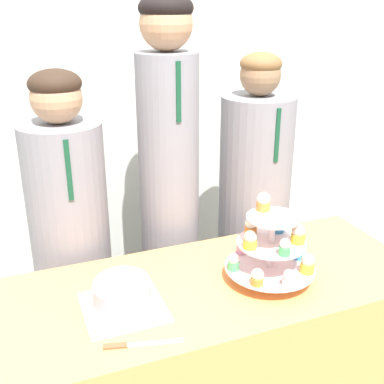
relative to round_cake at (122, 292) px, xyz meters
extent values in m
cube|color=silver|center=(0.34, 1.04, 0.54)|extent=(9.00, 0.06, 2.70)
cube|color=#EF9951|center=(0.34, 0.03, -0.44)|extent=(1.43, 0.58, 0.75)
cube|color=white|center=(0.00, 0.00, -0.06)|extent=(0.24, 0.24, 0.01)
cylinder|color=pink|center=(0.00, 0.00, -0.01)|extent=(0.18, 0.18, 0.08)
ellipsoid|color=pink|center=(0.00, 0.00, 0.03)|extent=(0.18, 0.18, 0.06)
cube|color=silver|center=(0.04, -0.19, -0.06)|extent=(0.15, 0.05, 0.00)
cube|color=brown|center=(-0.06, -0.16, -0.06)|extent=(0.07, 0.04, 0.01)
cylinder|color=silver|center=(0.50, -0.01, 0.06)|extent=(0.02, 0.02, 0.23)
cylinder|color=silver|center=(0.50, -0.01, -0.02)|extent=(0.30, 0.30, 0.01)
cylinder|color=silver|center=(0.50, -0.01, 0.08)|extent=(0.23, 0.23, 0.01)
cylinder|color=silver|center=(0.50, -0.01, 0.17)|extent=(0.17, 0.17, 0.01)
cylinder|color=pink|center=(0.46, 0.10, 0.00)|extent=(0.04, 0.04, 0.03)
sphere|color=#F4E5C6|center=(0.46, 0.10, 0.03)|extent=(0.04, 0.04, 0.04)
cylinder|color=#4CB766|center=(0.38, 0.01, 0.00)|extent=(0.04, 0.04, 0.03)
sphere|color=#F4E5C6|center=(0.38, 0.01, 0.03)|extent=(0.04, 0.04, 0.04)
cylinder|color=orange|center=(0.41, -0.10, 0.00)|extent=(0.04, 0.04, 0.03)
sphere|color=white|center=(0.41, -0.10, 0.02)|extent=(0.04, 0.04, 0.04)
cylinder|color=white|center=(0.50, -0.14, 0.00)|extent=(0.04, 0.04, 0.03)
sphere|color=silver|center=(0.50, -0.14, 0.02)|extent=(0.04, 0.04, 0.04)
cylinder|color=yellow|center=(0.60, -0.09, 0.00)|extent=(0.05, 0.05, 0.03)
sphere|color=beige|center=(0.60, -0.09, 0.03)|extent=(0.04, 0.04, 0.04)
cylinder|color=#3893DB|center=(0.63, 0.00, 0.00)|extent=(0.04, 0.04, 0.03)
sphere|color=silver|center=(0.63, 0.00, 0.03)|extent=(0.04, 0.04, 0.04)
cylinder|color=orange|center=(0.56, 0.10, 0.00)|extent=(0.04, 0.04, 0.03)
sphere|color=white|center=(0.56, 0.10, 0.03)|extent=(0.04, 0.04, 0.04)
cylinder|color=#3893DB|center=(0.56, 0.05, 0.09)|extent=(0.05, 0.05, 0.03)
sphere|color=beige|center=(0.56, 0.05, 0.12)|extent=(0.05, 0.05, 0.05)
cylinder|color=orange|center=(0.47, 0.07, 0.09)|extent=(0.04, 0.04, 0.03)
sphere|color=white|center=(0.47, 0.07, 0.12)|extent=(0.04, 0.04, 0.04)
cylinder|color=yellow|center=(0.42, -0.02, 0.09)|extent=(0.04, 0.04, 0.03)
sphere|color=beige|center=(0.42, -0.02, 0.12)|extent=(0.04, 0.04, 0.04)
cylinder|color=#4CB766|center=(0.50, -0.10, 0.09)|extent=(0.04, 0.04, 0.03)
sphere|color=silver|center=(0.50, -0.10, 0.12)|extent=(0.04, 0.04, 0.04)
cylinder|color=yellow|center=(0.58, -0.05, 0.09)|extent=(0.05, 0.05, 0.03)
sphere|color=beige|center=(0.58, -0.05, 0.12)|extent=(0.04, 0.04, 0.04)
cylinder|color=orange|center=(0.50, 0.04, 0.19)|extent=(0.05, 0.05, 0.03)
sphere|color=white|center=(0.50, 0.04, 0.21)|extent=(0.04, 0.04, 0.04)
cylinder|color=white|center=(0.51, -0.08, 0.18)|extent=(0.04, 0.04, 0.03)
sphere|color=silver|center=(0.51, -0.08, 0.21)|extent=(0.04, 0.04, 0.04)
cylinder|color=gray|center=(-0.08, 0.53, -0.20)|extent=(0.31, 0.31, 1.22)
sphere|color=tan|center=(-0.08, 0.53, 0.50)|extent=(0.19, 0.19, 0.19)
ellipsoid|color=#332319|center=(-0.08, 0.53, 0.55)|extent=(0.19, 0.19, 0.10)
cube|color=#14472D|center=(-0.08, 0.38, 0.28)|extent=(0.02, 0.01, 0.22)
cylinder|color=gray|center=(0.33, 0.53, -0.08)|extent=(0.25, 0.25, 1.46)
sphere|color=tan|center=(0.33, 0.53, 0.74)|extent=(0.20, 0.20, 0.20)
ellipsoid|color=black|center=(0.33, 0.53, 0.80)|extent=(0.20, 0.20, 0.11)
cube|color=#14472D|center=(0.33, 0.41, 0.51)|extent=(0.02, 0.01, 0.22)
cylinder|color=gray|center=(0.74, 0.53, -0.18)|extent=(0.32, 0.32, 1.26)
sphere|color=#8E6B4C|center=(0.74, 0.53, 0.54)|extent=(0.17, 0.17, 0.17)
ellipsoid|color=brown|center=(0.74, 0.53, 0.58)|extent=(0.17, 0.17, 0.09)
cube|color=#14472D|center=(0.74, 0.37, 0.32)|extent=(0.02, 0.01, 0.22)
camera|label=1|loc=(-0.26, -1.23, 0.83)|focal=45.00mm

